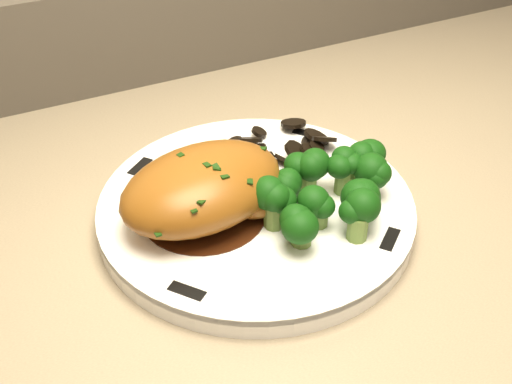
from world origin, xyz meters
name	(u,v)px	position (x,y,z in m)	size (l,w,h in m)	color
counter	(501,376)	(0.29, 1.67, 0.42)	(1.93, 0.65, 0.95)	brown
plate	(256,209)	(-0.09, 1.70, 0.84)	(0.27, 0.27, 0.02)	white
rim_accent_0	(307,134)	(0.00, 1.78, 0.85)	(0.03, 0.01, 0.00)	black
rim_accent_1	(140,167)	(-0.16, 1.80, 0.85)	(0.03, 0.01, 0.00)	black
rim_accent_2	(187,291)	(-0.18, 1.63, 0.85)	(0.03, 0.01, 0.00)	black
rim_accent_3	(390,239)	(-0.02, 1.61, 0.85)	(0.03, 0.01, 0.00)	black
gravy_pool	(204,214)	(-0.14, 1.71, 0.85)	(0.11, 0.11, 0.00)	#331609
chicken_breast	(209,188)	(-0.13, 1.70, 0.88)	(0.16, 0.12, 0.06)	#97571A
mushroom_pile	(283,149)	(-0.03, 1.76, 0.86)	(0.09, 0.07, 0.02)	black
broccoli_florets	(329,191)	(-0.04, 1.66, 0.87)	(0.12, 0.10, 0.04)	olive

